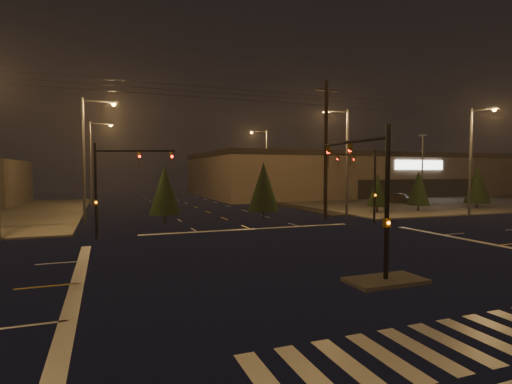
# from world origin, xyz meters

# --- Properties ---
(ground) EXTENTS (140.00, 140.00, 0.00)m
(ground) POSITION_xyz_m (0.00, 0.00, 0.00)
(ground) COLOR black
(ground) RESTS_ON ground
(sidewalk_ne) EXTENTS (36.00, 36.00, 0.12)m
(sidewalk_ne) POSITION_xyz_m (30.00, 30.00, 0.06)
(sidewalk_ne) COLOR #44423D
(sidewalk_ne) RESTS_ON ground
(median_island) EXTENTS (3.00, 1.60, 0.15)m
(median_island) POSITION_xyz_m (0.00, -4.00, 0.07)
(median_island) COLOR #44423D
(median_island) RESTS_ON ground
(crosswalk) EXTENTS (15.00, 2.60, 0.01)m
(crosswalk) POSITION_xyz_m (0.00, -9.00, 0.01)
(crosswalk) COLOR beige
(crosswalk) RESTS_ON ground
(stop_bar_far) EXTENTS (16.00, 0.50, 0.01)m
(stop_bar_far) POSITION_xyz_m (0.00, 11.00, 0.01)
(stop_bar_far) COLOR beige
(stop_bar_far) RESTS_ON ground
(parking_lot) EXTENTS (50.00, 24.00, 0.08)m
(parking_lot) POSITION_xyz_m (35.00, 28.00, 0.04)
(parking_lot) COLOR black
(parking_lot) RESTS_ON ground
(retail_building) EXTENTS (60.20, 28.30, 7.20)m
(retail_building) POSITION_xyz_m (35.00, 45.99, 3.84)
(retail_building) COLOR brown
(retail_building) RESTS_ON ground
(signal_mast_median) EXTENTS (0.25, 4.59, 6.00)m
(signal_mast_median) POSITION_xyz_m (0.00, -3.07, 3.75)
(signal_mast_median) COLOR black
(signal_mast_median) RESTS_ON ground
(signal_mast_ne) EXTENTS (4.84, 1.86, 6.00)m
(signal_mast_ne) POSITION_xyz_m (9.50, 10.14, 3.79)
(signal_mast_ne) COLOR black
(signal_mast_ne) RESTS_ON ground
(signal_mast_nw) EXTENTS (4.84, 1.86, 6.00)m
(signal_mast_nw) POSITION_xyz_m (-9.50, 10.14, 3.79)
(signal_mast_nw) COLOR black
(signal_mast_nw) RESTS_ON ground
(streetlight_1) EXTENTS (2.77, 0.32, 10.00)m
(streetlight_1) POSITION_xyz_m (-11.18, 18.00, 5.80)
(streetlight_1) COLOR #38383A
(streetlight_1) RESTS_ON ground
(streetlight_2) EXTENTS (2.77, 0.32, 10.00)m
(streetlight_2) POSITION_xyz_m (-11.18, 34.00, 5.80)
(streetlight_2) COLOR #38383A
(streetlight_2) RESTS_ON ground
(streetlight_3) EXTENTS (2.77, 0.32, 10.00)m
(streetlight_3) POSITION_xyz_m (11.18, 16.00, 5.80)
(streetlight_3) COLOR #38383A
(streetlight_3) RESTS_ON ground
(streetlight_4) EXTENTS (2.77, 0.32, 10.00)m
(streetlight_4) POSITION_xyz_m (11.18, 36.00, 5.80)
(streetlight_4) COLOR #38383A
(streetlight_4) RESTS_ON ground
(streetlight_6) EXTENTS (0.32, 2.77, 10.00)m
(streetlight_6) POSITION_xyz_m (22.00, 11.18, 5.80)
(streetlight_6) COLOR #38383A
(streetlight_6) RESTS_ON ground
(utility_pole_1) EXTENTS (2.20, 0.32, 12.00)m
(utility_pole_1) POSITION_xyz_m (8.00, 14.00, 6.13)
(utility_pole_1) COLOR black
(utility_pole_1) RESTS_ON ground
(conifer_0) EXTENTS (2.09, 2.09, 3.97)m
(conifer_0) POSITION_xyz_m (15.82, 17.02, 2.33)
(conifer_0) COLOR black
(conifer_0) RESTS_ON ground
(conifer_1) EXTENTS (2.31, 2.31, 4.31)m
(conifer_1) POSITION_xyz_m (20.71, 16.64, 2.50)
(conifer_1) COLOR black
(conifer_1) RESTS_ON ground
(conifer_2) EXTENTS (2.74, 2.74, 4.98)m
(conifer_2) POSITION_xyz_m (28.88, 16.50, 2.84)
(conifer_2) COLOR black
(conifer_2) RESTS_ON ground
(conifer_3) EXTENTS (2.55, 2.55, 4.68)m
(conifer_3) POSITION_xyz_m (-5.39, 16.89, 2.69)
(conifer_3) COLOR black
(conifer_3) RESTS_ON ground
(conifer_4) EXTENTS (2.80, 2.80, 5.07)m
(conifer_4) POSITION_xyz_m (3.20, 16.51, 2.88)
(conifer_4) COLOR black
(conifer_4) RESTS_ON ground
(car_parked) EXTENTS (2.76, 4.65, 1.48)m
(car_parked) POSITION_xyz_m (26.00, 25.58, 0.74)
(car_parked) COLOR black
(car_parked) RESTS_ON ground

